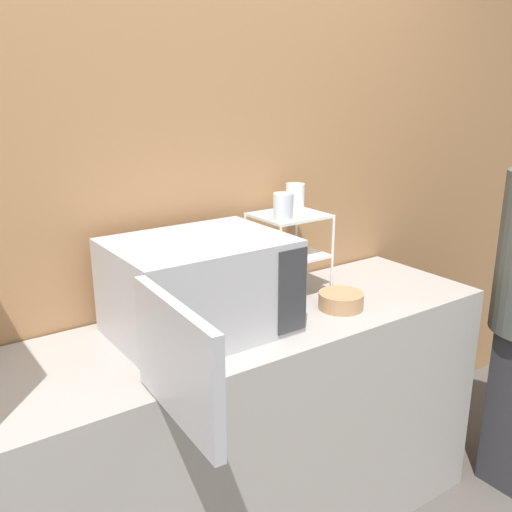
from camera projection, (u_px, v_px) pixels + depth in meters
wall_back at (199, 203)px, 2.18m from camera, size 8.00×0.06×2.60m
counter at (249, 434)px, 2.16m from camera, size 1.93×0.59×0.93m
microwave at (199, 289)px, 1.87m from camera, size 0.63×0.88×0.32m
dish_rack at (289, 237)px, 2.22m from camera, size 0.27×0.24×0.33m
glass_front_left at (283, 207)px, 2.08m from camera, size 0.08×0.08×0.10m
glass_back_right at (295, 196)px, 2.28m from camera, size 0.08×0.08×0.10m
bowl at (341, 301)px, 2.14m from camera, size 0.17×0.17×0.06m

